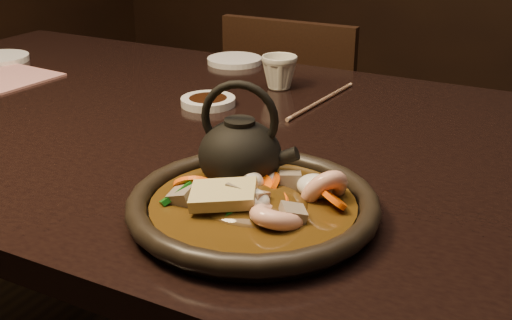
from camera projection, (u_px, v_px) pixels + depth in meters
The scene contains 10 objects.
table at pixel (190, 163), 1.13m from camera, with size 1.60×0.90×0.75m.
chair at pixel (301, 144), 1.84m from camera, with size 0.39×0.39×0.81m.
plate at pixel (253, 206), 0.78m from camera, with size 0.31×0.31×0.03m.
stirfry at pixel (258, 201), 0.78m from camera, with size 0.22×0.17×0.06m.
soy_dish at pixel (208, 101), 1.19m from camera, with size 0.10×0.10×0.01m, color silver.
saucer_right at pixel (235, 60), 1.47m from camera, with size 0.12×0.12×0.01m, color silver.
tea_cup at pixel (279, 71), 1.27m from camera, with size 0.07×0.07×0.07m, color beige.
chopsticks at pixel (322, 101), 1.20m from camera, with size 0.03×0.26×0.01m.
napkin at pixel (9, 78), 1.35m from camera, with size 0.17×0.17×0.00m, color #A76B67.
teapot at pixel (240, 151), 0.83m from camera, with size 0.13×0.11×0.15m.
Camera 1 is at (0.59, -0.86, 1.12)m, focal length 45.00 mm.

